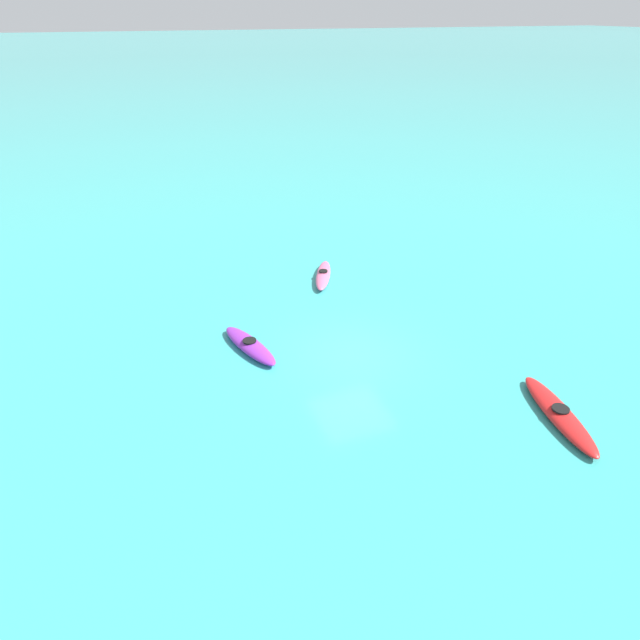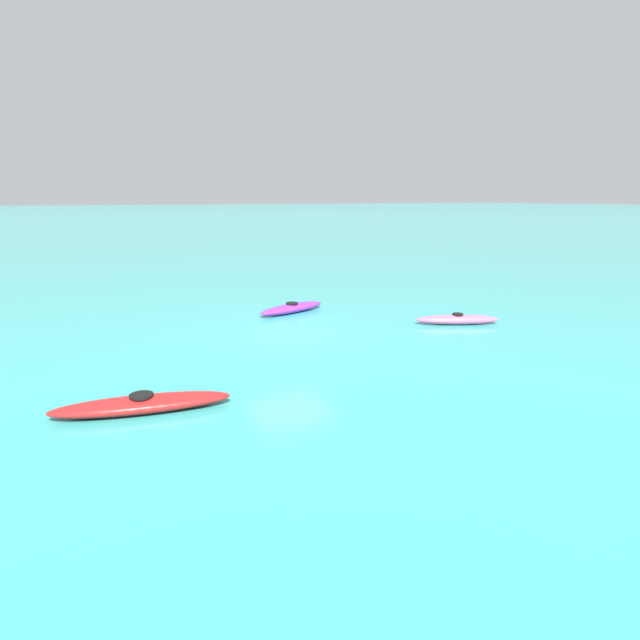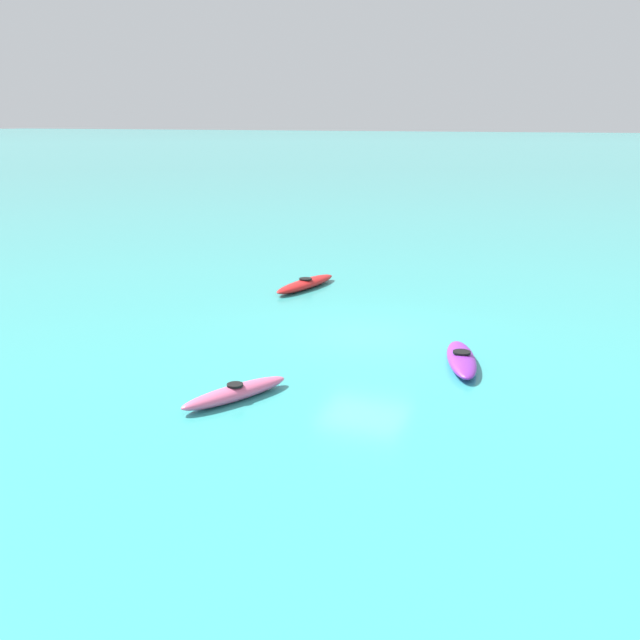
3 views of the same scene
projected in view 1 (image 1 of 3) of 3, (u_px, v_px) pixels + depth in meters
ground_plane at (353, 354)px, 17.73m from camera, size 600.00×600.00×0.00m
kayak_red at (559, 414)px, 14.87m from camera, size 3.55×1.37×0.37m
kayak_purple at (250, 345)px, 17.90m from camera, size 2.98×1.51×0.37m
kayak_pink at (323, 275)px, 22.60m from camera, size 2.77×1.72×0.37m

